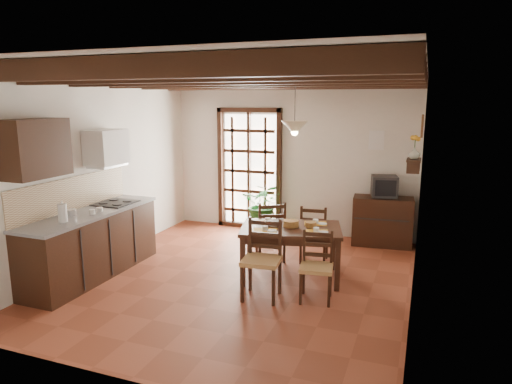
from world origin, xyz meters
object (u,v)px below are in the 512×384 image
at_px(kitchen_counter, 92,243).
at_px(chair_far_right, 314,244).
at_px(potted_plant, 263,205).
at_px(chair_near_right, 316,279).
at_px(chair_far_left, 270,241).
at_px(pendant_lamp, 295,126).
at_px(chair_near_left, 262,274).
at_px(dining_table, 291,234).
at_px(sideboard, 382,221).
at_px(crt_tv, 384,186).

bearing_deg(kitchen_counter, chair_far_right, 30.45).
bearing_deg(potted_plant, chair_near_right, -57.11).
bearing_deg(chair_far_left, kitchen_counter, 6.63).
bearing_deg(pendant_lamp, potted_plant, 121.56).
distance_m(chair_near_left, potted_plant, 2.70).
xyz_separation_m(dining_table, potted_plant, (-1.04, 1.79, -0.06)).
distance_m(sideboard, potted_plant, 2.09).
relative_size(sideboard, pendant_lamp, 1.15).
distance_m(chair_near_left, chair_far_right, 1.52).
xyz_separation_m(chair_near_right, pendant_lamp, (-0.49, 0.68, 1.81)).
bearing_deg(chair_near_left, pendant_lamp, 73.87).
xyz_separation_m(dining_table, chair_near_right, (0.49, -0.58, -0.37)).
distance_m(kitchen_counter, chair_far_left, 2.58).
bearing_deg(dining_table, sideboard, 47.62).
height_order(potted_plant, pendant_lamp, pendant_lamp).
xyz_separation_m(chair_far_left, potted_plant, (-0.55, 1.21, 0.28)).
xyz_separation_m(chair_near_left, crt_tv, (1.19, 2.69, 0.71)).
bearing_deg(chair_far_right, chair_far_left, 9.05).
xyz_separation_m(chair_far_right, pendant_lamp, (-0.15, -0.65, 1.80)).
relative_size(sideboard, crt_tv, 2.05).
distance_m(dining_table, chair_far_left, 0.83).
xyz_separation_m(chair_far_left, pendant_lamp, (0.49, -0.48, 1.78)).
bearing_deg(pendant_lamp, sideboard, 60.67).
relative_size(chair_far_right, pendant_lamp, 1.05).
xyz_separation_m(chair_near_left, pendant_lamp, (0.15, 0.84, 1.77)).
height_order(chair_near_left, chair_near_right, chair_near_left).
bearing_deg(crt_tv, pendant_lamp, -130.98).
bearing_deg(chair_near_right, potted_plant, 114.52).
distance_m(chair_far_right, pendant_lamp, 1.92).
bearing_deg(dining_table, pendant_lamp, 75.68).
height_order(dining_table, chair_far_left, chair_far_left).
xyz_separation_m(chair_far_left, sideboard, (1.53, 1.37, 0.12)).
bearing_deg(dining_table, chair_far_left, 115.84).
relative_size(chair_near_right, sideboard, 0.88).
bearing_deg(kitchen_counter, chair_near_right, 5.47).
xyz_separation_m(chair_near_left, sideboard, (1.19, 2.69, 0.11)).
xyz_separation_m(kitchen_counter, potted_plant, (1.57, 2.67, 0.10)).
bearing_deg(chair_far_right, pendant_lamp, 71.36).
bearing_deg(chair_far_right, kitchen_counter, 25.13).
bearing_deg(crt_tv, kitchen_counter, -153.86).
relative_size(chair_far_right, crt_tv, 1.87).
bearing_deg(kitchen_counter, potted_plant, 59.53).
bearing_deg(dining_table, kitchen_counter, -175.72).
distance_m(chair_near_left, pendant_lamp, 1.97).
xyz_separation_m(chair_near_left, chair_far_right, (0.31, 1.49, -0.03)).
bearing_deg(pendant_lamp, kitchen_counter, -159.45).
relative_size(kitchen_counter, potted_plant, 1.10).
xyz_separation_m(chair_near_left, chair_far_left, (-0.34, 1.32, -0.01)).
bearing_deg(sideboard, pendant_lamp, -124.27).
bearing_deg(chair_far_left, pendant_lamp, 107.64).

